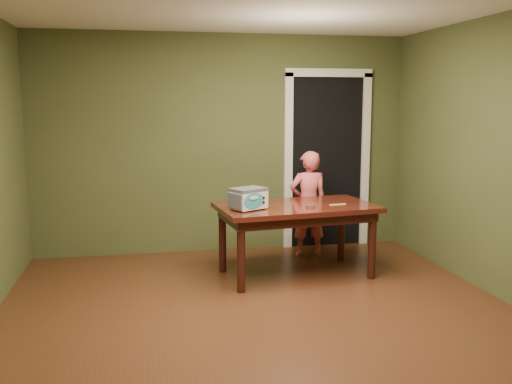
# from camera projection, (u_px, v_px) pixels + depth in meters

# --- Properties ---
(floor) EXTENTS (5.00, 5.00, 0.00)m
(floor) POSITION_uv_depth(u_px,v_px,m) (268.00, 327.00, 4.61)
(floor) COLOR #4F2616
(floor) RESTS_ON ground
(room_shell) EXTENTS (4.52, 5.02, 2.61)m
(room_shell) POSITION_uv_depth(u_px,v_px,m) (268.00, 115.00, 4.34)
(room_shell) COLOR #47512B
(room_shell) RESTS_ON ground
(doorway) EXTENTS (1.10, 0.66, 2.25)m
(doorway) POSITION_uv_depth(u_px,v_px,m) (319.00, 160.00, 7.39)
(doorway) COLOR black
(doorway) RESTS_ON ground
(dining_table) EXTENTS (1.69, 1.08, 0.75)m
(dining_table) POSITION_uv_depth(u_px,v_px,m) (296.00, 214.00, 5.90)
(dining_table) COLOR #33110B
(dining_table) RESTS_ON floor
(toy_oven) EXTENTS (0.41, 0.37, 0.22)m
(toy_oven) POSITION_uv_depth(u_px,v_px,m) (248.00, 198.00, 5.61)
(toy_oven) COLOR #4C4F54
(toy_oven) RESTS_ON dining_table
(baking_pan) EXTENTS (0.10, 0.10, 0.02)m
(baking_pan) POSITION_uv_depth(u_px,v_px,m) (311.00, 206.00, 5.76)
(baking_pan) COLOR silver
(baking_pan) RESTS_ON dining_table
(spatula) EXTENTS (0.18, 0.05, 0.01)m
(spatula) POSITION_uv_depth(u_px,v_px,m) (338.00, 204.00, 5.89)
(spatula) COLOR #E7E464
(spatula) RESTS_ON dining_table
(child) EXTENTS (0.45, 0.30, 1.24)m
(child) POSITION_uv_depth(u_px,v_px,m) (308.00, 204.00, 6.67)
(child) COLOR #E85F61
(child) RESTS_ON floor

